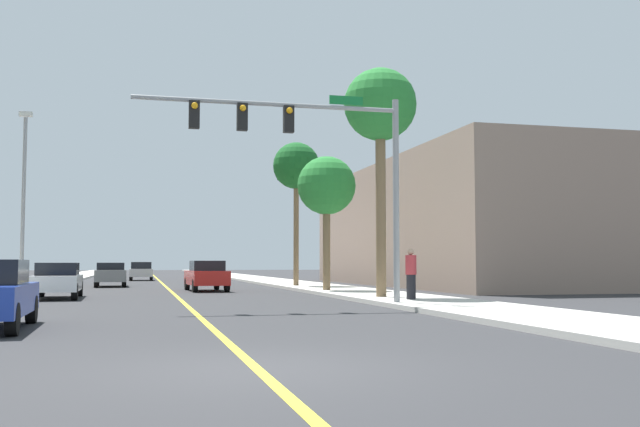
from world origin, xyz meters
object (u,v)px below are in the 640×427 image
(palm_near, at_px, (380,109))
(car_white, at_px, (58,280))
(traffic_signal_mast, at_px, (314,147))
(pedestrian, at_px, (411,274))
(street_lamp, at_px, (24,191))
(car_red, at_px, (207,275))
(car_gray, at_px, (111,274))
(palm_far, at_px, (296,168))
(car_silver, at_px, (141,271))
(palm_mid, at_px, (327,187))

(palm_near, bearing_deg, car_white, 158.54)
(traffic_signal_mast, distance_m, palm_near, 5.52)
(palm_near, height_order, pedestrian, palm_near)
(traffic_signal_mast, xyz_separation_m, street_lamp, (-10.25, 12.06, -0.47))
(traffic_signal_mast, relative_size, palm_near, 0.98)
(traffic_signal_mast, height_order, car_red, traffic_signal_mast)
(street_lamp, height_order, car_gray, street_lamp)
(palm_far, bearing_deg, street_lamp, -157.38)
(car_gray, relative_size, car_silver, 1.11)
(traffic_signal_mast, height_order, street_lamp, street_lamp)
(street_lamp, bearing_deg, palm_near, -31.36)
(palm_mid, xyz_separation_m, car_silver, (-8.29, 27.36, -4.18))
(traffic_signal_mast, bearing_deg, car_white, 135.05)
(car_silver, xyz_separation_m, car_red, (3.11, -23.50, 0.02))
(palm_mid, bearing_deg, street_lamp, 174.19)
(palm_far, bearing_deg, car_white, -141.19)
(palm_mid, bearing_deg, pedestrian, -85.99)
(palm_far, bearing_deg, palm_mid, -90.39)
(street_lamp, bearing_deg, palm_mid, -5.81)
(street_lamp, distance_m, palm_near, 16.28)
(palm_mid, xyz_separation_m, palm_far, (0.05, 6.99, 1.82))
(palm_near, relative_size, car_gray, 1.86)
(car_red, bearing_deg, traffic_signal_mast, -85.00)
(pedestrian, bearing_deg, palm_mid, -13.83)
(traffic_signal_mast, distance_m, car_gray, 24.21)
(palm_far, relative_size, car_red, 1.81)
(palm_mid, xyz_separation_m, car_gray, (-10.09, 12.11, -4.19))
(car_red, bearing_deg, pedestrian, -68.66)
(traffic_signal_mast, height_order, car_white, traffic_signal_mast)
(palm_far, bearing_deg, palm_near, -89.03)
(car_white, height_order, car_silver, car_silver)
(palm_near, relative_size, car_red, 1.93)
(palm_far, xyz_separation_m, car_red, (-5.23, -3.12, -5.98))
(palm_mid, xyz_separation_m, pedestrian, (0.64, -9.12, -3.92))
(traffic_signal_mast, height_order, palm_mid, traffic_signal_mast)
(palm_mid, relative_size, car_silver, 1.49)
(traffic_signal_mast, relative_size, car_gray, 1.82)
(street_lamp, bearing_deg, car_white, -63.03)
(palm_far, height_order, car_white, palm_far)
(palm_near, bearing_deg, pedestrian, -80.51)
(palm_far, xyz_separation_m, car_silver, (-8.34, 20.38, -6.00))
(street_lamp, xyz_separation_m, car_gray, (3.35, 10.74, -3.79))
(traffic_signal_mast, relative_size, street_lamp, 1.06)
(traffic_signal_mast, height_order, car_gray, traffic_signal_mast)
(pedestrian, bearing_deg, street_lamp, 35.48)
(palm_far, bearing_deg, car_silver, 112.25)
(palm_near, xyz_separation_m, palm_mid, (-0.28, 6.99, -2.25))
(palm_near, height_order, palm_mid, palm_near)
(car_silver, xyz_separation_m, pedestrian, (8.93, -36.48, 0.26))
(car_red, bearing_deg, street_lamp, -166.01)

